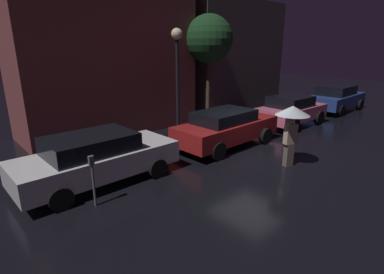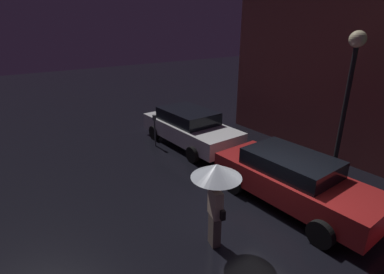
{
  "view_description": "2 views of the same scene",
  "coord_description": "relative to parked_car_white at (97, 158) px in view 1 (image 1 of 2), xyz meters",
  "views": [
    {
      "loc": [
        -8.68,
        -6.3,
        3.83
      ],
      "look_at": [
        -3.12,
        -0.06,
        1.28
      ],
      "focal_mm": 28.0,
      "sensor_mm": 36.0,
      "label": 1
    },
    {
      "loc": [
        4.09,
        -5.13,
        4.74
      ],
      "look_at": [
        -3.2,
        0.1,
        1.32
      ],
      "focal_mm": 28.0,
      "sensor_mm": 36.0,
      "label": 2
    }
  ],
  "objects": [
    {
      "name": "street_lamp_near",
      "position": [
        4.95,
        2.37,
        2.59
      ],
      "size": [
        0.48,
        0.48,
        4.55
      ],
      "color": "black",
      "rests_on": "ground"
    },
    {
      "name": "building_facade_left",
      "position": [
        3.05,
        4.95,
        3.18
      ],
      "size": [
        7.87,
        3.0,
        7.87
      ],
      "color": "brown",
      "rests_on": "ground"
    },
    {
      "name": "parked_car_pink",
      "position": [
        10.07,
        -0.23,
        0.03
      ],
      "size": [
        3.92,
        2.01,
        1.48
      ],
      "rotation": [
        0.0,
        0.0,
        -0.01
      ],
      "color": "#DB6684",
      "rests_on": "ground"
    },
    {
      "name": "parked_car_blue",
      "position": [
        15.37,
        -0.15,
        0.05
      ],
      "size": [
        4.49,
        2.06,
        1.55
      ],
      "rotation": [
        0.0,
        0.0,
        0.02
      ],
      "color": "navy",
      "rests_on": "ground"
    },
    {
      "name": "ground_plane",
      "position": [
        5.37,
        -1.55,
        -0.76
      ],
      "size": [
        60.0,
        60.0,
        0.0
      ],
      "primitive_type": "plane",
      "color": "black"
    },
    {
      "name": "pedestrian_with_umbrella",
      "position": [
        5.26,
        -3.03,
        0.87
      ],
      "size": [
        1.08,
        1.08,
        2.03
      ],
      "rotation": [
        0.0,
        0.0,
        -0.28
      ],
      "color": "#66564C",
      "rests_on": "ground"
    },
    {
      "name": "parked_car_red",
      "position": [
        5.24,
        -0.27,
        0.02
      ],
      "size": [
        4.59,
        1.95,
        1.45
      ],
      "rotation": [
        0.0,
        0.0,
        0.03
      ],
      "color": "maroon",
      "rests_on": "ground"
    },
    {
      "name": "building_facade_right",
      "position": [
        11.24,
        4.95,
        2.43
      ],
      "size": [
        6.92,
        3.0,
        6.38
      ],
      "color": "#564C47",
      "rests_on": "ground"
    },
    {
      "name": "parked_car_white",
      "position": [
        0.0,
        0.0,
        0.0
      ],
      "size": [
        4.64,
        2.04,
        1.46
      ],
      "rotation": [
        0.0,
        0.0,
        0.02
      ],
      "color": "silver",
      "rests_on": "ground"
    },
    {
      "name": "street_tree",
      "position": [
        7.48,
        3.01,
        3.39
      ],
      "size": [
        2.32,
        2.32,
        5.33
      ],
      "color": "#473323",
      "rests_on": "ground"
    },
    {
      "name": "parking_meter",
      "position": [
        -0.67,
        -1.26,
        0.06
      ],
      "size": [
        0.12,
        0.1,
        1.33
      ],
      "color": "#4C5154",
      "rests_on": "ground"
    }
  ]
}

